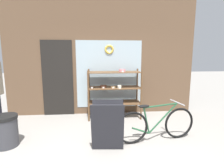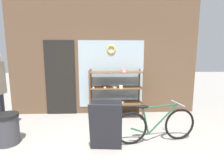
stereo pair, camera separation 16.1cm
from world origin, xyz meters
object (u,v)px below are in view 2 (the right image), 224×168
Objects in this scene: bicycle at (156,125)px; sandwich_board at (106,126)px; display_case at (116,88)px; trash_bin at (7,128)px.

sandwich_board reaches higher than bicycle.
bicycle is at bearing 18.79° from sandwich_board.
display_case is 1.73m from sandwich_board.
trash_bin is at bearing 176.36° from sandwich_board.
display_case reaches higher than bicycle.
sandwich_board reaches higher than trash_bin.
display_case is 2.61m from trash_bin.
trash_bin is at bearing -147.79° from display_case.
sandwich_board is 1.91m from trash_bin.
bicycle is 2.77× the size of trash_bin.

